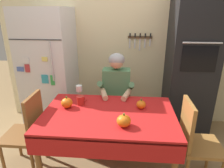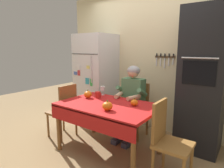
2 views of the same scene
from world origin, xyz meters
The scene contains 14 objects.
ground_plane centered at (0.00, 0.00, 0.00)m, with size 10.00×10.00×0.00m, color #93754C.
back_wall_assembly centered at (0.05, 1.35, 1.30)m, with size 3.70×0.13×2.60m.
refrigerator centered at (-0.95, 0.96, 0.90)m, with size 0.68×0.71×1.80m.
wall_oven centered at (1.05, 1.00, 1.05)m, with size 0.60×0.64×2.10m.
dining_table centered at (0.00, 0.08, 0.66)m, with size 1.40×0.90×0.74m.
chair_behind_person centered at (0.04, 0.87, 0.51)m, with size 0.40×0.40×0.93m.
seated_person centered at (0.04, 0.68, 0.74)m, with size 0.47×0.55×1.25m.
chair_left_side centered at (-0.90, 0.06, 0.51)m, with size 0.40×0.40×0.93m.
chair_right_side centered at (0.90, 0.03, 0.51)m, with size 0.40×0.40×0.93m.
coffee_mug centered at (-0.34, 0.27, 0.79)m, with size 0.12×0.09×0.10m.
wine_glass centered at (-0.40, 0.48, 0.85)m, with size 0.08×0.08×0.15m.
pumpkin_large centered at (0.17, -0.14, 0.80)m, with size 0.13×0.13×0.14m.
pumpkin_medium centered at (0.35, 0.24, 0.79)m, with size 0.10×0.10×0.11m.
pumpkin_small centered at (-0.47, 0.19, 0.80)m, with size 0.13×0.13×0.13m.
Camera 2 is at (1.61, -2.03, 1.52)m, focal length 31.03 mm.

